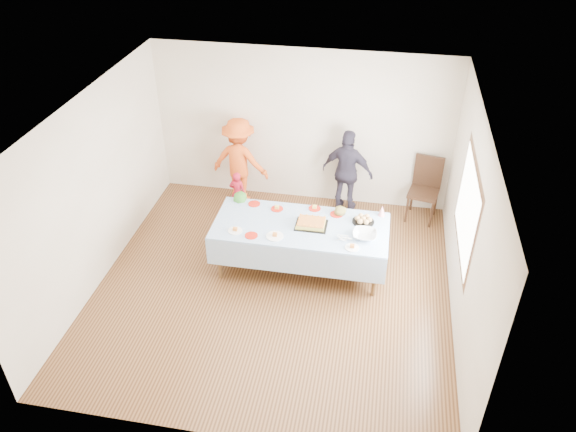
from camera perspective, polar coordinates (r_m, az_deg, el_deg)
name	(u,v)px	position (r m, az deg, el deg)	size (l,w,h in m)	color
ground	(273,286)	(8.18, -1.49, -7.13)	(5.00, 5.00, 0.00)	#412612
room_walls	(276,181)	(7.13, -1.27, 3.59)	(5.04, 5.04, 2.72)	beige
party_table	(301,228)	(8.06, 1.29, -1.26)	(2.50, 1.10, 0.78)	brown
birthday_cake	(311,223)	(8.00, 2.38, -0.76)	(0.45, 0.35, 0.08)	black
rolls_tray	(363,220)	(8.14, 7.66, -0.39)	(0.32, 0.32, 0.10)	black
punch_bowl	(365,235)	(7.84, 7.79, -1.92)	(0.34, 0.34, 0.08)	silver
party_hat	(382,211)	(8.30, 9.52, 0.54)	(0.10, 0.10, 0.17)	silver
fork_pile	(345,238)	(7.77, 5.78, -2.19)	(0.24, 0.18, 0.07)	white
plate_red_far_a	(254,204)	(8.50, -3.45, 1.25)	(0.18, 0.18, 0.01)	red
plate_red_far_b	(277,209)	(8.37, -1.13, 0.74)	(0.18, 0.18, 0.01)	red
plate_red_far_c	(315,208)	(8.38, 2.72, 0.77)	(0.18, 0.18, 0.01)	red
plate_red_far_d	(337,214)	(8.28, 4.96, 0.19)	(0.19, 0.19, 0.01)	red
plate_red_near	(251,236)	(7.83, -3.75, -1.99)	(0.18, 0.18, 0.01)	red
plate_white_left	(235,231)	(7.94, -5.39, -1.49)	(0.20, 0.20, 0.01)	white
plate_white_mid	(275,236)	(7.80, -1.35, -2.06)	(0.25, 0.25, 0.01)	white
plate_white_right	(352,248)	(7.64, 6.53, -3.21)	(0.19, 0.19, 0.01)	white
dining_chair	(425,185)	(9.58, 13.78, 3.09)	(0.56, 0.56, 1.09)	black
toddler_left	(238,193)	(9.51, -5.14, 2.32)	(0.29, 0.19, 0.80)	red
toddler_mid	(241,217)	(8.81, -4.78, -0.15)	(0.44, 0.29, 0.90)	#357B29
toddler_right	(338,231)	(8.51, 5.06, -1.54)	(0.44, 0.34, 0.90)	#CBB95E
adult_left	(240,161)	(9.70, -4.94, 5.60)	(1.00, 0.57, 1.55)	#E3571C
adult_right	(347,172)	(9.44, 6.05, 4.47)	(0.87, 0.36, 1.49)	#312C3D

